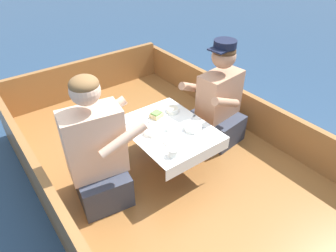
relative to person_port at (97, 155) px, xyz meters
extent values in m
plane|color=navy|center=(0.61, 0.02, -0.66)|extent=(60.00, 60.00, 0.00)
cube|color=brown|center=(0.61, 0.02, -0.53)|extent=(2.03, 3.21, 0.25)
cube|color=#936033|center=(-0.38, 0.02, -0.22)|extent=(0.06, 3.21, 0.37)
cube|color=#936033|center=(1.59, 0.02, -0.22)|extent=(0.06, 3.21, 0.37)
cube|color=#936033|center=(0.61, 1.59, -0.19)|extent=(1.91, 0.06, 0.43)
cylinder|color=#B2B2B7|center=(0.61, -0.03, -0.22)|extent=(0.07, 0.07, 0.37)
cube|color=brown|center=(0.61, -0.03, -0.03)|extent=(0.58, 0.74, 0.02)
cube|color=white|center=(0.61, -0.03, -0.02)|extent=(0.61, 0.77, 0.00)
cube|color=white|center=(0.61, -0.41, -0.07)|extent=(0.61, 0.00, 0.10)
cube|color=white|center=(0.61, 0.36, -0.07)|extent=(0.61, 0.00, 0.10)
cube|color=#333847|center=(-0.01, 0.00, -0.28)|extent=(0.43, 0.49, 0.26)
cube|color=beige|center=(-0.01, 0.00, 0.11)|extent=(0.43, 0.28, 0.51)
sphere|color=beige|center=(-0.01, 0.00, 0.51)|extent=(0.19, 0.19, 0.19)
ellipsoid|color=brown|center=(-0.01, 0.00, 0.56)|extent=(0.18, 0.18, 0.11)
cylinder|color=beige|center=(0.17, 0.15, 0.20)|extent=(0.34, 0.12, 0.21)
cylinder|color=beige|center=(0.12, -0.20, 0.20)|extent=(0.34, 0.12, 0.21)
cube|color=#333847|center=(1.22, 0.02, -0.28)|extent=(0.41, 0.48, 0.26)
cube|color=tan|center=(1.22, 0.02, 0.06)|extent=(0.42, 0.27, 0.42)
sphere|color=tan|center=(1.22, 0.02, 0.43)|extent=(0.20, 0.20, 0.20)
ellipsoid|color=#472D19|center=(1.22, 0.02, 0.47)|extent=(0.19, 0.19, 0.11)
cylinder|color=tan|center=(1.09, -0.18, 0.12)|extent=(0.34, 0.11, 0.21)
cylinder|color=tan|center=(1.04, 0.18, 0.12)|extent=(0.34, 0.11, 0.21)
cylinder|color=black|center=(1.22, 0.02, 0.53)|extent=(0.19, 0.19, 0.06)
cube|color=black|center=(1.13, 0.01, 0.50)|extent=(0.12, 0.15, 0.01)
cylinder|color=silver|center=(0.62, 0.15, -0.01)|extent=(0.19, 0.19, 0.01)
cylinder|color=silver|center=(0.53, -0.20, -0.01)|extent=(0.15, 0.15, 0.01)
cube|color=#E0BC7F|center=(0.62, 0.15, 0.01)|extent=(0.12, 0.11, 0.04)
cube|color=#669347|center=(0.62, 0.15, 0.04)|extent=(0.09, 0.09, 0.01)
cylinder|color=silver|center=(0.78, 0.14, 0.01)|extent=(0.11, 0.11, 0.04)
cylinder|color=beige|center=(0.78, 0.14, 0.02)|extent=(0.09, 0.09, 0.02)
cylinder|color=silver|center=(0.47, 0.00, 0.01)|extent=(0.15, 0.15, 0.04)
cylinder|color=beige|center=(0.47, 0.00, 0.02)|extent=(0.12, 0.12, 0.02)
cylinder|color=silver|center=(0.75, -0.16, 0.01)|extent=(0.14, 0.14, 0.04)
cylinder|color=beige|center=(0.75, -0.16, 0.02)|extent=(0.11, 0.11, 0.02)
cylinder|color=silver|center=(0.43, -0.32, 0.01)|extent=(0.07, 0.07, 0.06)
torus|color=silver|center=(0.48, -0.32, 0.02)|extent=(0.04, 0.01, 0.04)
cylinder|color=#3D2314|center=(0.43, -0.32, 0.03)|extent=(0.06, 0.06, 0.01)
cylinder|color=silver|center=(0.61, -0.04, 0.01)|extent=(0.07, 0.07, 0.05)
torus|color=silver|center=(0.65, -0.04, 0.01)|extent=(0.04, 0.01, 0.04)
cylinder|color=#3D2314|center=(0.61, -0.04, 0.03)|extent=(0.06, 0.06, 0.01)
cube|color=silver|center=(0.38, 0.20, -0.01)|extent=(0.10, 0.15, 0.00)
ellipsoid|color=silver|center=(0.34, 0.26, -0.01)|extent=(0.04, 0.02, 0.01)
cube|color=silver|center=(0.82, -0.05, -0.01)|extent=(0.16, 0.08, 0.00)
cube|color=silver|center=(0.89, -0.02, -0.01)|extent=(0.04, 0.03, 0.00)
cube|color=silver|center=(0.85, -0.20, -0.01)|extent=(0.10, 0.15, 0.00)
ellipsoid|color=silver|center=(0.81, -0.14, -0.01)|extent=(0.04, 0.02, 0.01)
cube|color=silver|center=(0.62, -0.13, -0.01)|extent=(0.17, 0.02, 0.00)
camera|label=1|loc=(-0.57, -1.59, 1.38)|focal=32.00mm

